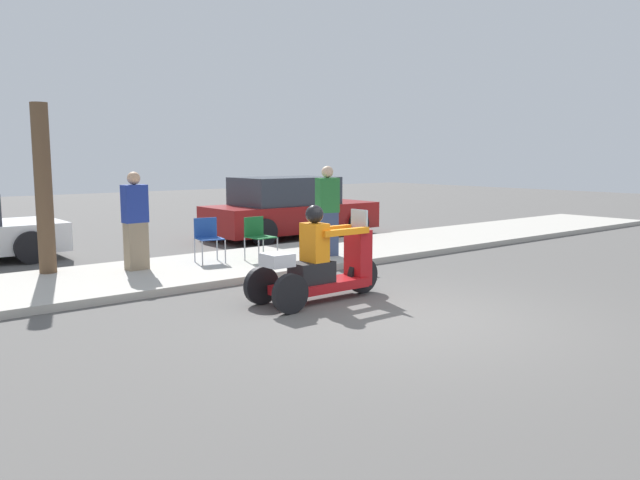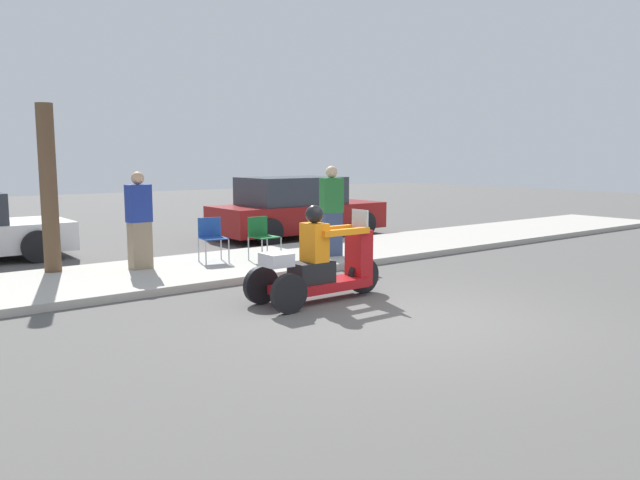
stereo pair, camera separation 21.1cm
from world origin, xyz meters
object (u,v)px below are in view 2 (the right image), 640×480
object	(u,v)px
folding_chair_curbside	(212,235)
parked_car_lot_far	(296,209)
spectator_with_child	(139,222)
motorcycle_trike	(321,267)
folding_chair_set_back	(261,234)
spectator_mid_group	(331,213)
tree_trunk	(49,189)

from	to	relation	value
folding_chair_curbside	parked_car_lot_far	world-z (taller)	parked_car_lot_far
spectator_with_child	parked_car_lot_far	xyz separation A→B (m)	(5.23, 2.65, -0.21)
folding_chair_curbside	spectator_with_child	bearing A→B (deg)	176.71
motorcycle_trike	folding_chair_set_back	xyz separation A→B (m)	(0.85, 2.96, 0.13)
folding_chair_set_back	parked_car_lot_far	xyz separation A→B (m)	(3.04, 3.15, 0.11)
spectator_with_child	folding_chair_set_back	size ratio (longest dim) A/B	2.07
spectator_mid_group	folding_chair_curbside	size ratio (longest dim) A/B	2.16
spectator_with_child	tree_trunk	xyz separation A→B (m)	(-1.30, 0.65, 0.60)
spectator_with_child	folding_chair_set_back	world-z (taller)	spectator_with_child
folding_chair_curbside	folding_chair_set_back	xyz separation A→B (m)	(0.84, -0.42, 0.00)
motorcycle_trike	spectator_mid_group	world-z (taller)	spectator_mid_group
motorcycle_trike	parked_car_lot_far	distance (m)	7.24
spectator_mid_group	parked_car_lot_far	bearing A→B (deg)	64.90
folding_chair_curbside	parked_car_lot_far	distance (m)	4.74
tree_trunk	spectator_mid_group	bearing A→B (deg)	-17.54
spectator_with_child	folding_chair_curbside	xyz separation A→B (m)	(1.36, -0.08, -0.32)
spectator_with_child	parked_car_lot_far	size ratio (longest dim) A/B	0.37
motorcycle_trike	parked_car_lot_far	xyz separation A→B (m)	(3.89, 6.10, 0.23)
folding_chair_set_back	parked_car_lot_far	bearing A→B (deg)	45.96
parked_car_lot_far	tree_trunk	bearing A→B (deg)	-162.96
motorcycle_trike	parked_car_lot_far	bearing A→B (deg)	57.47
folding_chair_curbside	parked_car_lot_far	bearing A→B (deg)	35.13
spectator_with_child	folding_chair_curbside	world-z (taller)	spectator_with_child
spectator_mid_group	spectator_with_child	world-z (taller)	spectator_mid_group
spectator_with_child	parked_car_lot_far	distance (m)	5.87
parked_car_lot_far	tree_trunk	world-z (taller)	tree_trunk
motorcycle_trike	parked_car_lot_far	world-z (taller)	parked_car_lot_far
folding_chair_set_back	tree_trunk	bearing A→B (deg)	161.87
motorcycle_trike	spectator_with_child	distance (m)	3.73
motorcycle_trike	folding_chair_curbside	bearing A→B (deg)	89.74
folding_chair_set_back	tree_trunk	distance (m)	3.79
motorcycle_trike	folding_chair_set_back	bearing A→B (deg)	73.95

